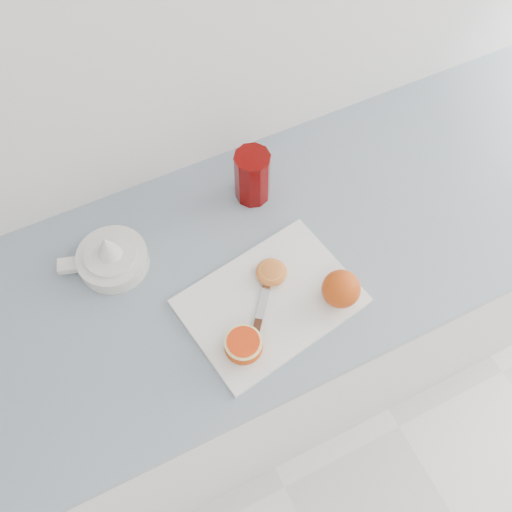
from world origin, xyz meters
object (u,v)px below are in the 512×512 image
object	(u,v)px
counter	(244,337)
citrus_juicer	(111,257)
half_orange	(244,346)
red_tumbler	(252,178)
cutting_board	(270,301)

from	to	relation	value
counter	citrus_juicer	size ratio (longest dim) A/B	11.75
half_orange	red_tumbler	xyz separation A→B (m)	(0.19, 0.35, 0.03)
counter	half_orange	world-z (taller)	half_orange
half_orange	citrus_juicer	bearing A→B (deg)	118.50
cutting_board	half_orange	world-z (taller)	half_orange
counter	half_orange	distance (m)	0.53
cutting_board	red_tumbler	size ratio (longest dim) A/B	2.58
red_tumbler	counter	bearing A→B (deg)	-124.45
half_orange	citrus_juicer	xyz separation A→B (m)	(-0.17, 0.31, -0.01)
cutting_board	half_orange	size ratio (longest dim) A/B	4.57
half_orange	red_tumbler	bearing A→B (deg)	61.53
counter	red_tumbler	xyz separation A→B (m)	(0.10, 0.15, 0.51)
red_tumbler	half_orange	bearing A→B (deg)	-118.47
counter	half_orange	size ratio (longest dim) A/B	29.57
citrus_juicer	red_tumbler	world-z (taller)	red_tumbler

